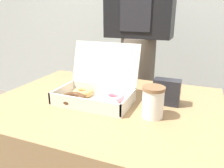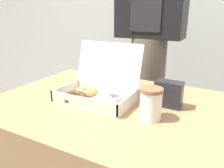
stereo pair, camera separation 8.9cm
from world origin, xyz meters
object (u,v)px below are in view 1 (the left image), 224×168
object	(u,v)px
person_customer	(139,40)
donut_box	(94,93)
coffee_cup	(153,102)
napkin_holder	(167,92)

from	to	relation	value
person_customer	donut_box	bearing A→B (deg)	-90.53
coffee_cup	napkin_holder	bearing A→B (deg)	78.65
napkin_holder	person_customer	world-z (taller)	person_customer
coffee_cup	person_customer	xyz separation A→B (m)	(-0.26, 0.74, 0.13)
person_customer	napkin_holder	bearing A→B (deg)	-63.89
coffee_cup	person_customer	size ratio (longest dim) A/B	0.07
coffee_cup	donut_box	bearing A→B (deg)	168.97
donut_box	person_customer	bearing A→B (deg)	89.47
donut_box	coffee_cup	bearing A→B (deg)	-11.03
napkin_holder	person_customer	distance (m)	0.68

